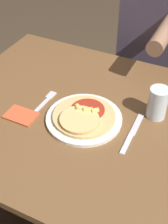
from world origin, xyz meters
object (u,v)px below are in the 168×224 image
(drinking_glass, at_px, (158,103))
(person_diner, at_px, (153,44))
(dining_table, at_px, (89,134))
(fork, at_px, (44,102))
(plate, at_px, (84,119))
(knife, at_px, (132,134))
(pizza, at_px, (83,116))

(drinking_glass, distance_m, person_diner, 0.60)
(dining_table, relative_size, fork, 6.72)
(plate, distance_m, fork, 0.19)
(fork, distance_m, drinking_glass, 0.45)
(person_diner, bearing_deg, drinking_glass, -72.84)
(plate, bearing_deg, fork, 172.98)
(dining_table, bearing_deg, drinking_glass, 25.63)
(knife, distance_m, drinking_glass, 0.16)
(plate, xyz_separation_m, fork, (-0.19, 0.02, -0.00))
(plate, height_order, fork, plate)
(dining_table, xyz_separation_m, fork, (-0.20, -0.01, 0.10))
(plate, height_order, person_diner, person_diner)
(pizza, height_order, fork, pizza)
(knife, height_order, drinking_glass, drinking_glass)
(dining_table, height_order, knife, knife)
(dining_table, relative_size, knife, 5.35)
(pizza, bearing_deg, drinking_glass, 32.05)
(fork, relative_size, knife, 0.80)
(drinking_glass, bearing_deg, dining_table, -154.37)
(plate, distance_m, pizza, 0.02)
(pizza, bearing_deg, plate, 91.16)
(fork, relative_size, drinking_glass, 1.40)
(fork, bearing_deg, knife, -2.66)
(fork, bearing_deg, plate, -7.02)
(plate, relative_size, fork, 1.64)
(pizza, distance_m, knife, 0.19)
(knife, bearing_deg, dining_table, 171.62)
(fork, height_order, knife, same)
(dining_table, bearing_deg, fork, -177.34)
(pizza, bearing_deg, fork, 171.25)
(plate, bearing_deg, pizza, -88.84)
(plate, height_order, drinking_glass, drinking_glass)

